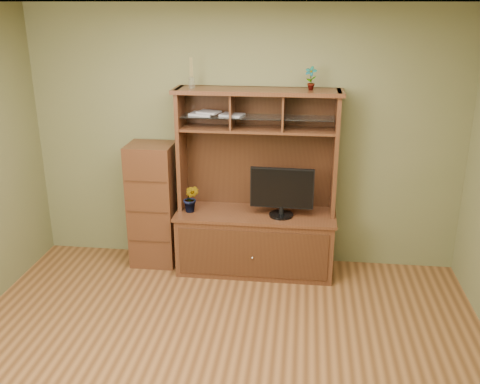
# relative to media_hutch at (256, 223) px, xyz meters

# --- Properties ---
(room) EXTENTS (4.54, 4.04, 2.74)m
(room) POSITION_rel_media_hutch_xyz_m (-0.15, -1.73, 0.83)
(room) COLOR #573319
(room) RESTS_ON ground
(media_hutch) EXTENTS (1.66, 0.61, 1.90)m
(media_hutch) POSITION_rel_media_hutch_xyz_m (0.00, 0.00, 0.00)
(media_hutch) COLOR #402412
(media_hutch) RESTS_ON room
(monitor) EXTENTS (0.64, 0.25, 0.50)m
(monitor) POSITION_rel_media_hutch_xyz_m (0.27, -0.08, 0.39)
(monitor) COLOR black
(monitor) RESTS_ON media_hutch
(orchid_plant) EXTENTS (0.18, 0.16, 0.29)m
(orchid_plant) POSITION_rel_media_hutch_xyz_m (-0.66, -0.08, 0.27)
(orchid_plant) COLOR #33581E
(orchid_plant) RESTS_ON media_hutch
(top_plant) EXTENTS (0.14, 0.11, 0.22)m
(top_plant) POSITION_rel_media_hutch_xyz_m (0.51, 0.08, 1.49)
(top_plant) COLOR #295C20
(top_plant) RESTS_ON media_hutch
(reed_diffuser) EXTENTS (0.06, 0.06, 0.29)m
(reed_diffuser) POSITION_rel_media_hutch_xyz_m (-0.65, 0.08, 1.49)
(reed_diffuser) COLOR silver
(reed_diffuser) RESTS_ON media_hutch
(magazines) EXTENTS (0.56, 0.22, 0.04)m
(magazines) POSITION_rel_media_hutch_xyz_m (-0.44, 0.08, 1.13)
(magazines) COLOR #A8A8AC
(magazines) RESTS_ON media_hutch
(side_cabinet) EXTENTS (0.47, 0.43, 1.32)m
(side_cabinet) POSITION_rel_media_hutch_xyz_m (-1.10, 0.04, 0.14)
(side_cabinet) COLOR #402412
(side_cabinet) RESTS_ON room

